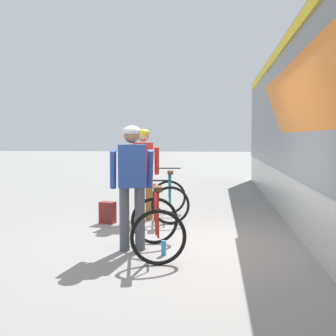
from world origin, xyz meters
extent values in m
plane|color=gray|center=(0.00, 0.00, 0.00)|extent=(80.00, 80.00, 0.00)
cube|color=orange|center=(1.67, 0.04, 1.80)|extent=(0.62, 4.93, 1.61)
cube|color=yellow|center=(1.67, 1.55, 3.42)|extent=(0.04, 15.82, 0.20)
cube|color=black|center=(1.66, -0.93, 2.25)|extent=(0.04, 1.10, 0.80)
cylinder|color=#935B2D|center=(-1.12, 1.77, 0.45)|extent=(0.14, 0.14, 0.90)
cylinder|color=#935B2D|center=(-0.91, 1.81, 0.45)|extent=(0.14, 0.14, 0.90)
cube|color=red|center=(-1.01, 1.79, 1.20)|extent=(0.41, 0.29, 0.60)
cylinder|color=red|center=(-1.28, 1.79, 1.15)|extent=(0.13, 0.27, 0.56)
cylinder|color=red|center=(-0.76, 1.87, 1.15)|extent=(0.13, 0.27, 0.56)
sphere|color=tan|center=(-1.01, 1.79, 1.63)|extent=(0.22, 0.22, 0.22)
ellipsoid|color=yellow|center=(-1.01, 1.79, 1.69)|extent=(0.29, 0.31, 0.14)
cylinder|color=#4C515B|center=(-0.89, -0.38, 0.45)|extent=(0.14, 0.14, 0.90)
cylinder|color=#4C515B|center=(-0.68, -0.32, 0.45)|extent=(0.14, 0.14, 0.90)
cube|color=#2D4C9E|center=(-0.79, -0.35, 1.20)|extent=(0.43, 0.34, 0.60)
cylinder|color=#2D4C9E|center=(-1.05, -0.39, 1.15)|extent=(0.16, 0.27, 0.56)
cylinder|color=#2D4C9E|center=(-0.55, -0.24, 1.15)|extent=(0.16, 0.27, 0.56)
sphere|color=#9E7051|center=(-0.79, -0.35, 1.63)|extent=(0.22, 0.22, 0.22)
ellipsoid|color=white|center=(-0.79, -0.35, 1.69)|extent=(0.32, 0.33, 0.14)
torus|color=black|center=(-0.59, 2.42, 0.36)|extent=(0.71, 0.15, 0.71)
torus|color=black|center=(-0.44, 1.41, 0.36)|extent=(0.71, 0.15, 0.71)
cylinder|color=#197A7F|center=(-0.54, 2.07, 0.60)|extent=(0.14, 0.64, 0.63)
cylinder|color=#197A7F|center=(-0.52, 1.95, 0.91)|extent=(0.16, 0.85, 0.04)
cylinder|color=#197A7F|center=(-0.48, 1.65, 0.60)|extent=(0.08, 0.28, 0.62)
cylinder|color=#197A7F|center=(-0.47, 1.59, 0.33)|extent=(0.08, 0.36, 0.08)
cylinder|color=#197A7F|center=(-0.45, 1.47, 0.63)|extent=(0.04, 0.15, 0.56)
cylinder|color=#197A7F|center=(-0.59, 2.40, 0.63)|extent=(0.04, 0.09, 0.55)
cylinder|color=black|center=(-0.58, 2.37, 0.97)|extent=(0.48, 0.09, 0.02)
cube|color=#4C2D19|center=(-0.46, 1.50, 0.96)|extent=(0.13, 0.25, 0.06)
torus|color=black|center=(-0.53, 0.02, 0.36)|extent=(0.71, 0.19, 0.71)
torus|color=black|center=(-0.32, -0.98, 0.36)|extent=(0.71, 0.19, 0.71)
cylinder|color=red|center=(-0.46, -0.33, 0.60)|extent=(0.17, 0.64, 0.63)
cylinder|color=red|center=(-0.43, -0.45, 0.91)|extent=(0.21, 0.84, 0.04)
cylinder|color=red|center=(-0.37, -0.75, 0.60)|extent=(0.09, 0.28, 0.62)
cylinder|color=red|center=(-0.36, -0.81, 0.33)|extent=(0.10, 0.36, 0.08)
cylinder|color=red|center=(-0.34, -0.92, 0.63)|extent=(0.05, 0.15, 0.56)
cylinder|color=red|center=(-0.52, -0.01, 0.63)|extent=(0.05, 0.09, 0.55)
cylinder|color=black|center=(-0.52, -0.03, 0.97)|extent=(0.48, 0.12, 0.02)
cube|color=#4C2D19|center=(-0.34, -0.89, 0.96)|extent=(0.15, 0.25, 0.06)
cube|color=maroon|center=(-1.62, 1.38, 0.20)|extent=(0.31, 0.24, 0.40)
cylinder|color=#338CCC|center=(-0.31, -0.54, 0.10)|extent=(0.07, 0.07, 0.20)
camera|label=1|loc=(0.38, -5.91, 1.60)|focal=43.40mm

